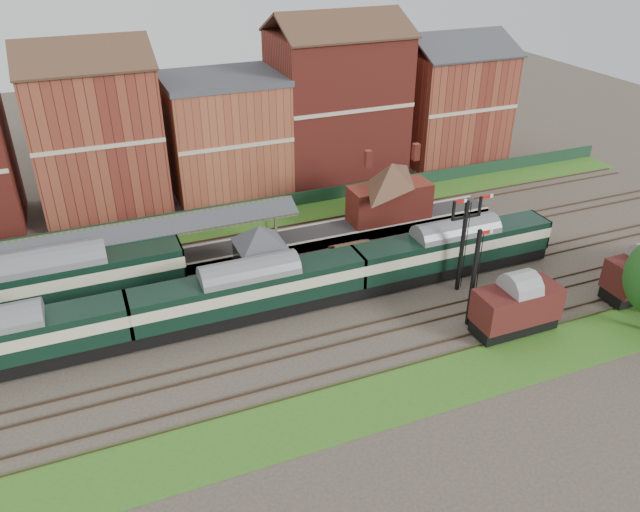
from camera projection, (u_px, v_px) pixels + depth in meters
name	position (u px, v px, depth m)	size (l,w,h in m)	color
ground	(311.00, 304.00, 49.61)	(160.00, 160.00, 0.00)	#473D33
grass_back	(253.00, 222.00, 62.53)	(90.00, 4.50, 0.06)	#2D6619
grass_front	(379.00, 400.00, 39.90)	(90.00, 5.00, 0.06)	#2D6619
fence	(247.00, 207.00, 63.80)	(90.00, 0.12, 1.50)	#193823
platform	(219.00, 255.00, 55.61)	(55.00, 3.40, 1.00)	#2D2D2D
signal_box	(261.00, 257.00, 49.70)	(5.40, 5.40, 6.00)	#647452
brick_hut	(351.00, 261.00, 53.30)	(3.20, 2.64, 2.94)	maroon
station_building	(390.00, 191.00, 59.50)	(8.10, 8.10, 5.90)	maroon
canopy	(144.00, 225.00, 51.65)	(26.00, 3.89, 4.08)	#424B2F
semaphore_bracket	(463.00, 240.00, 49.28)	(3.60, 0.25, 8.18)	black
semaphore_siding	(474.00, 277.00, 45.21)	(1.23, 0.25, 8.00)	black
town_backdrop	(223.00, 129.00, 66.34)	(69.00, 10.00, 16.00)	maroon
dmu_train	(251.00, 291.00, 46.85)	(53.61, 2.82, 4.12)	black
platform_railcar	(55.00, 282.00, 47.55)	(19.47, 3.07, 4.48)	black
goods_van_a	(516.00, 306.00, 45.41)	(6.33, 2.75, 3.84)	black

